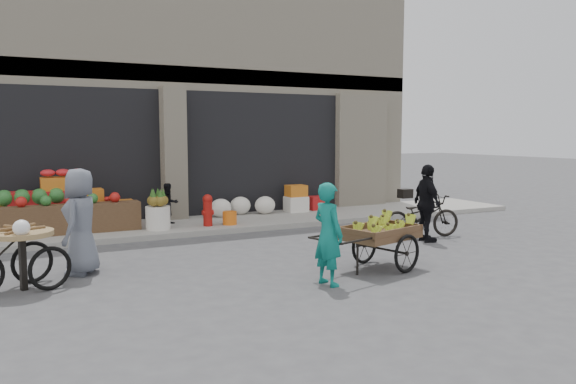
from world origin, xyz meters
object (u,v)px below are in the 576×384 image
fire_hydrant (208,209)px  seated_person (169,204)px  pineapple_bin (158,218)px  vendor_woman (328,234)px  vendor_grey (81,222)px  orange_bucket (230,218)px  bicycle (421,216)px  tricycle_cart (22,250)px  banana_cart (378,231)px  cyclist (427,203)px

fire_hydrant → seated_person: bearing=137.1°
pineapple_bin → vendor_woman: (1.20, -5.08, 0.37)m
vendor_grey → orange_bucket: bearing=157.8°
bicycle → orange_bucket: bearing=62.4°
vendor_woman → tricycle_cart: bearing=56.8°
orange_bucket → banana_cart: size_ratio=0.15×
fire_hydrant → cyclist: cyclist is taller
tricycle_cart → seated_person: bearing=30.7°
tricycle_cart → bicycle: size_ratio=0.84×
seated_person → banana_cart: size_ratio=0.42×
seated_person → fire_hydrant: bearing=-52.9°
bicycle → cyclist: (-0.20, -0.40, 0.33)m
pineapple_bin → tricycle_cart: 4.37m
orange_bucket → cyclist: (3.04, -3.09, 0.51)m
fire_hydrant → vendor_woman: vendor_woman is taller
tricycle_cart → cyclist: 7.37m
fire_hydrant → vendor_grey: (-2.98, -2.76, 0.32)m
orange_bucket → tricycle_cart: 5.46m
bicycle → cyclist: 0.56m
vendor_woman → vendor_grey: vendor_grey is taller
seated_person → cyclist: bearing=-51.8°
banana_cart → vendor_grey: size_ratio=1.34×
pineapple_bin → banana_cart: size_ratio=0.24×
banana_cart → vendor_woman: size_ratio=1.48×
vendor_grey → banana_cart: bearing=96.3°
banana_cart → tricycle_cart: 5.25m
bicycle → tricycle_cart: bearing=106.7°
tricycle_cart → vendor_grey: (0.85, 0.60, 0.26)m
vendor_woman → vendor_grey: 3.82m
pineapple_bin → seated_person: 0.75m
vendor_woman → bicycle: size_ratio=0.87×
pineapple_bin → vendor_grey: 3.41m
pineapple_bin → banana_cart: banana_cart is taller
banana_cart → cyclist: bearing=18.1°
banana_cart → vendor_grey: vendor_grey is taller
seated_person → vendor_woman: size_ratio=0.63×
pineapple_bin → orange_bucket: bearing=-3.6°
banana_cart → vendor_woman: bearing=-175.8°
seated_person → cyclist: (4.24, -3.79, 0.19)m
tricycle_cart → pineapple_bin: bearing=30.0°
orange_bucket → vendor_grey: size_ratio=0.19×
seated_person → orange_bucket: bearing=-40.3°
fire_hydrant → pineapple_bin: bearing=177.4°
bicycle → cyclist: bearing=165.5°
fire_hydrant → orange_bucket: (0.50, -0.05, -0.23)m
pineapple_bin → orange_bucket: (1.60, -0.10, -0.10)m
seated_person → tricycle_cart: (-3.13, -4.01, -0.02)m
fire_hydrant → vendor_grey: bearing=-137.2°
vendor_grey → cyclist: 6.53m
tricycle_cart → fire_hydrant: bearing=19.9°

